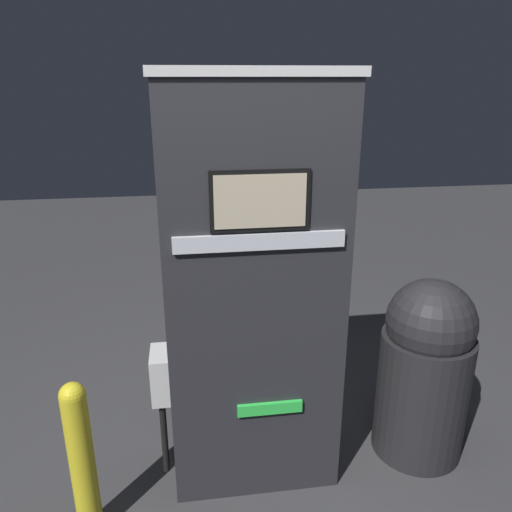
% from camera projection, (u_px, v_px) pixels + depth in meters
% --- Properties ---
extents(ground_plane, '(14.00, 14.00, 0.00)m').
position_uv_depth(ground_plane, '(259.00, 494.00, 2.58)').
color(ground_plane, '#38383A').
extents(gas_pump, '(0.94, 0.47, 2.07)m').
position_uv_depth(gas_pump, '(252.00, 293.00, 2.43)').
color(gas_pump, '#28282D').
rests_on(gas_pump, ground_plane).
extents(safety_bollard, '(0.11, 0.11, 0.81)m').
position_uv_depth(safety_bollard, '(81.00, 458.00, 2.23)').
color(safety_bollard, yellow).
rests_on(safety_bollard, ground_plane).
extents(trash_bin, '(0.50, 0.50, 1.04)m').
position_uv_depth(trash_bin, '(425.00, 368.00, 2.73)').
color(trash_bin, '#232326').
rests_on(trash_bin, ground_plane).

